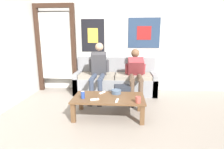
{
  "coord_description": "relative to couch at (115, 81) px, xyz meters",
  "views": [
    {
      "loc": [
        0.19,
        -2.08,
        1.39
      ],
      "look_at": [
        -0.05,
        1.27,
        0.65
      ],
      "focal_mm": 28.0,
      "sensor_mm": 36.0,
      "label": 1
    }
  ],
  "objects": [
    {
      "name": "game_controller_near_left",
      "position": [
        0.11,
        -1.52,
        0.07
      ],
      "size": [
        0.06,
        0.15,
        0.03
      ],
      "color": "white",
      "rests_on": "coffee_table"
    },
    {
      "name": "person_seated_adult",
      "position": [
        -0.37,
        -0.35,
        0.37
      ],
      "size": [
        0.47,
        0.89,
        1.24
      ],
      "color": "#384256",
      "rests_on": "ground_plane"
    },
    {
      "name": "game_controller_far_center",
      "position": [
        -0.26,
        -1.5,
        0.07
      ],
      "size": [
        0.15,
        0.08,
        0.03
      ],
      "color": "white",
      "rests_on": "coffee_table"
    },
    {
      "name": "coffee_table",
      "position": [
        -0.04,
        -1.33,
        0.01
      ],
      "size": [
        1.23,
        0.63,
        0.36
      ],
      "color": "brown",
      "rests_on": "ground_plane"
    },
    {
      "name": "ceramic_bowl",
      "position": [
        0.08,
        -1.14,
        0.1
      ],
      "size": [
        0.18,
        0.18,
        0.07
      ],
      "color": "#475B75",
      "rests_on": "coffee_table"
    },
    {
      "name": "couch",
      "position": [
        0.0,
        0.0,
        0.0
      ],
      "size": [
        1.97,
        0.67,
        0.86
      ],
      "color": "gray",
      "rests_on": "ground_plane"
    },
    {
      "name": "backpack",
      "position": [
        0.18,
        -0.7,
        -0.11
      ],
      "size": [
        0.35,
        0.31,
        0.38
      ],
      "color": "#282D38",
      "rests_on": "ground_plane"
    },
    {
      "name": "person_seated_teen",
      "position": [
        0.47,
        -0.33,
        0.31
      ],
      "size": [
        0.47,
        1.0,
        1.09
      ],
      "color": "brown",
      "rests_on": "ground_plane"
    },
    {
      "name": "pillar_candle",
      "position": [
        0.44,
        -1.56,
        0.11
      ],
      "size": [
        0.08,
        0.08,
        0.11
      ],
      "color": "#B24C42",
      "rests_on": "coffee_table"
    },
    {
      "name": "drink_can_blue",
      "position": [
        -0.48,
        -1.43,
        0.12
      ],
      "size": [
        0.07,
        0.07,
        0.12
      ],
      "color": "#28479E",
      "rests_on": "coffee_table"
    },
    {
      "name": "door_frame",
      "position": [
        -1.5,
        0.11,
        0.9
      ],
      "size": [
        1.0,
        0.1,
        2.15
      ],
      "color": "#382319",
      "rests_on": "ground_plane"
    },
    {
      "name": "game_controller_near_right",
      "position": [
        -0.18,
        -1.14,
        0.07
      ],
      "size": [
        0.11,
        0.14,
        0.03
      ],
      "color": "white",
      "rests_on": "coffee_table"
    },
    {
      "name": "ground_plane",
      "position": [
        0.03,
        -2.12,
        -0.3
      ],
      "size": [
        18.0,
        18.0,
        0.0
      ],
      "primitive_type": "plane",
      "color": "gray"
    },
    {
      "name": "wall_back",
      "position": [
        0.03,
        0.33,
        0.98
      ],
      "size": [
        10.0,
        0.07,
        2.55
      ],
      "color": "silver",
      "rests_on": "ground_plane"
    }
  ]
}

